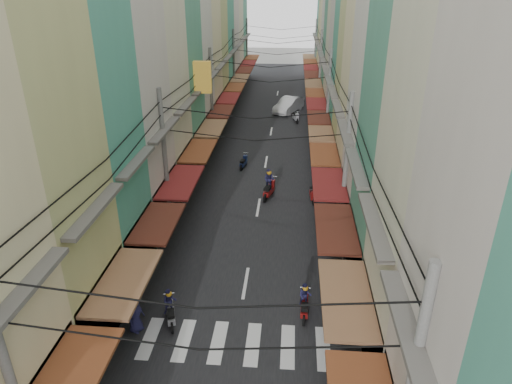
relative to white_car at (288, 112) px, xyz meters
The scene contains 15 objects.
ground 29.09m from the white_car, 92.98° to the right, with size 160.00×160.00×0.00m, color slate.
road 9.18m from the white_car, 99.48° to the right, with size 10.00×80.00×0.02m, color black.
sidewalk_left 12.09m from the white_car, 131.50° to the right, with size 3.00×80.00×0.06m, color gray.
sidewalk_right 10.34m from the white_car, 61.15° to the right, with size 3.00×80.00×0.06m, color gray.
crosswalk 35.09m from the white_car, 92.47° to the right, with size 7.55×2.40×0.01m.
building_row_left 18.46m from the white_car, 127.05° to the right, with size 7.80×67.67×23.70m.
building_row_right 16.99m from the white_car, 63.08° to the right, with size 7.80×68.98×22.59m.
utility_poles 15.59m from the white_car, 96.15° to the right, with size 10.20×66.13×8.20m.
white_car is the anchor object (origin of this frame).
bicycle 27.40m from the white_car, 77.38° to the right, with size 0.56×1.49×1.03m, color black.
moving_scooters 23.06m from the white_car, 92.17° to the right, with size 6.73×32.25×2.02m.
parked_scooters 32.96m from the white_car, 84.61° to the right, with size 13.20×15.50×0.97m.
pedestrians 28.99m from the white_car, 102.09° to the right, with size 13.63×16.93×2.21m.
market_umbrella 33.23m from the white_car, 80.82° to the right, with size 2.46×2.46×2.59m.
traffic_sign 29.03m from the white_car, 83.52° to the right, with size 0.10×0.57×2.58m.
Camera 1 is at (1.96, -19.85, 13.28)m, focal length 32.00 mm.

